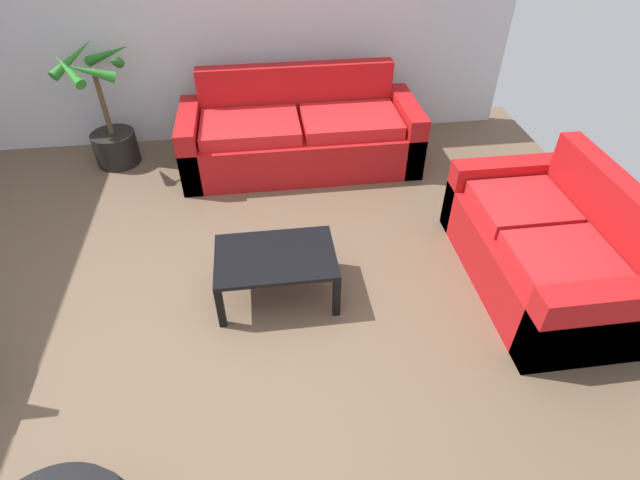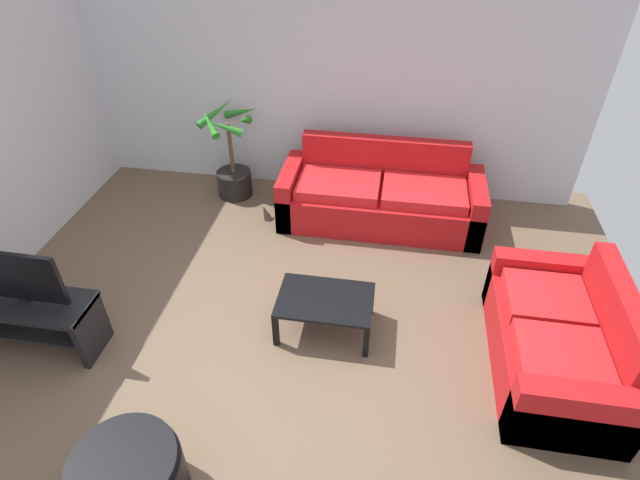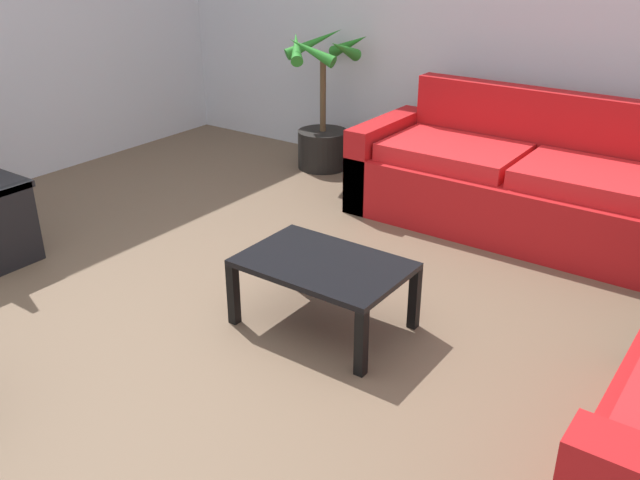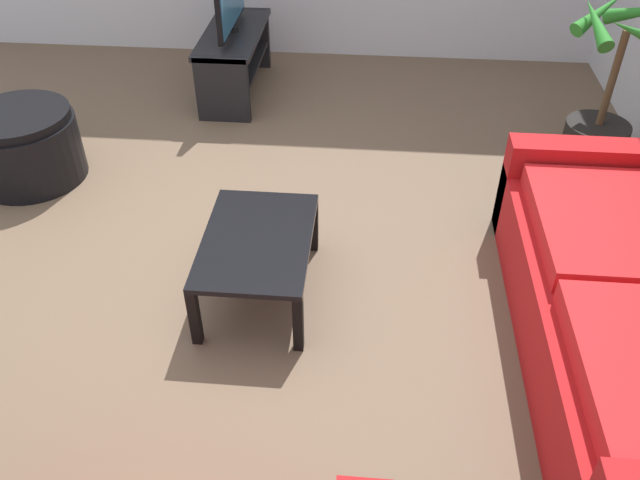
% 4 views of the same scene
% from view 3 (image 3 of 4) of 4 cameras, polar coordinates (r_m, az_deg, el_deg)
% --- Properties ---
extents(ground_plane, '(6.60, 6.60, 0.00)m').
position_cam_3_polar(ground_plane, '(3.55, -8.39, -8.44)').
color(ground_plane, brown).
extents(wall_back, '(6.00, 0.06, 2.70)m').
position_cam_3_polar(wall_back, '(5.55, 13.55, 18.18)').
color(wall_back, silver).
rests_on(wall_back, ground).
extents(couch_main, '(2.30, 0.90, 0.90)m').
position_cam_3_polar(couch_main, '(4.88, 16.46, 4.30)').
color(couch_main, red).
rests_on(couch_main, ground).
extents(coffee_table, '(0.84, 0.56, 0.37)m').
position_cam_3_polar(coffee_table, '(3.50, 0.29, -2.55)').
color(coffee_table, black).
rests_on(coffee_table, ground).
extents(potted_palm, '(0.76, 0.73, 1.16)m').
position_cam_3_polar(potted_palm, '(5.90, 0.26, 9.85)').
color(potted_palm, black).
rests_on(potted_palm, ground).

